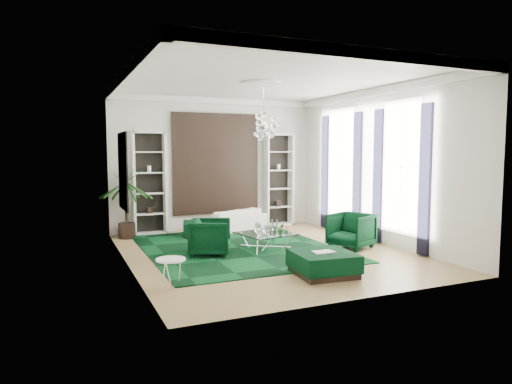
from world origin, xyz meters
name	(u,v)px	position (x,y,z in m)	size (l,w,h in m)	color
floor	(266,253)	(0.00, 0.00, -0.01)	(6.00, 7.00, 0.02)	tan
ceiling	(266,80)	(0.00, 0.00, 3.81)	(6.00, 7.00, 0.02)	white
wall_back	(215,164)	(0.00, 3.51, 1.90)	(6.00, 0.02, 3.80)	silver
wall_front	(364,176)	(0.00, -3.51, 1.90)	(6.00, 0.02, 3.80)	silver
wall_left	(126,170)	(-3.01, 0.00, 1.90)	(0.02, 7.00, 3.80)	silver
wall_right	(377,166)	(3.01, 0.00, 1.90)	(0.02, 7.00, 3.80)	silver
crown_molding	(266,85)	(0.00, 0.00, 3.70)	(6.00, 7.00, 0.18)	white
ceiling_medallion	(261,83)	(0.00, 0.30, 3.77)	(0.90, 0.90, 0.05)	white
tapestry	(216,164)	(0.00, 3.46, 1.90)	(2.50, 0.06, 2.80)	black
shelving_left	(149,183)	(-1.95, 3.31, 1.40)	(0.90, 0.38, 2.80)	white
shelving_right	(278,180)	(1.95, 3.31, 1.40)	(0.90, 0.38, 2.80)	white
painting	(124,171)	(-2.97, 0.60, 1.85)	(0.04, 1.30, 1.60)	black
window_near	(401,167)	(2.99, -0.90, 1.90)	(0.03, 1.10, 2.90)	white
curtain_near_a	(425,180)	(2.96, -1.68, 1.65)	(0.07, 0.30, 3.25)	black
curtain_near_b	(378,176)	(2.96, -0.12, 1.65)	(0.07, 0.30, 3.25)	black
window_far	(341,164)	(2.99, 1.50, 1.90)	(0.03, 1.10, 2.90)	white
curtain_far_a	(357,175)	(2.96, 0.72, 1.65)	(0.07, 0.30, 3.25)	black
curtain_far_b	(325,172)	(2.96, 2.28, 1.65)	(0.07, 0.30, 3.25)	black
rug	(238,248)	(-0.40, 0.68, 0.01)	(4.20, 5.00, 0.02)	black
sofa	(231,220)	(0.24, 2.90, 0.31)	(2.16, 0.84, 0.63)	white
armchair_left	(210,237)	(-1.22, 0.28, 0.40)	(0.85, 0.87, 0.79)	black
armchair_right	(351,231)	(2.04, -0.35, 0.41)	(0.87, 0.90, 0.82)	black
coffee_table	(266,241)	(0.13, 0.29, 0.19)	(1.12, 1.12, 0.39)	white
ottoman_side	(200,229)	(-0.80, 2.45, 0.20)	(0.88, 0.88, 0.39)	black
ottoman_front	(323,264)	(0.18, -2.11, 0.21)	(1.06, 1.06, 0.42)	black
book	(324,252)	(0.18, -2.11, 0.44)	(0.39, 0.26, 0.03)	white
side_table	(171,273)	(-2.55, -1.74, 0.24)	(0.49, 0.49, 0.47)	white
palm	(126,192)	(-2.62, 2.98, 1.20)	(1.50, 1.50, 2.41)	#1E5319
chandelier	(263,125)	(0.12, 0.43, 2.85)	(0.80, 0.80, 0.72)	white
table_plant	(281,229)	(0.41, 0.06, 0.50)	(0.13, 0.10, 0.23)	#1E5319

